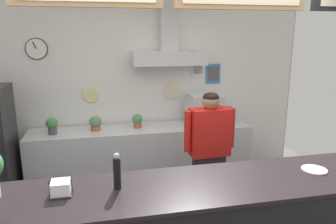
% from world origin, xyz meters
% --- Properties ---
extents(back_wall_assembly, '(5.12, 2.57, 2.96)m').
position_xyz_m(back_wall_assembly, '(0.03, 2.17, 1.59)').
color(back_wall_assembly, '#9E9E99').
rests_on(back_wall_assembly, ground_plane).
extents(back_prep_counter, '(3.11, 0.59, 0.89)m').
position_xyz_m(back_prep_counter, '(0.06, 1.94, 0.44)').
color(back_prep_counter, silver).
rests_on(back_prep_counter, ground_plane).
extents(shop_worker, '(0.60, 0.24, 1.56)m').
position_xyz_m(shop_worker, '(0.69, 0.87, 0.83)').
color(shop_worker, '#232328').
rests_on(shop_worker, ground_plane).
extents(espresso_machine, '(0.45, 0.56, 0.46)m').
position_xyz_m(espresso_machine, '(0.98, 1.92, 1.11)').
color(espresso_machine, silver).
rests_on(espresso_machine, back_prep_counter).
extents(potted_oregano, '(0.20, 0.20, 0.26)m').
position_xyz_m(potted_oregano, '(1.35, 1.92, 1.04)').
color(potted_oregano, '#9E563D').
rests_on(potted_oregano, back_prep_counter).
extents(potted_sage, '(0.14, 0.14, 0.19)m').
position_xyz_m(potted_sage, '(0.01, 1.97, 0.99)').
color(potted_sage, '#9E563D').
rests_on(potted_sage, back_prep_counter).
extents(potted_rosemary, '(0.16, 0.16, 0.23)m').
position_xyz_m(potted_rosemary, '(-1.13, 1.91, 1.02)').
color(potted_rosemary, '#4C4C51').
rests_on(potted_rosemary, back_prep_counter).
extents(potted_basil, '(0.17, 0.17, 0.20)m').
position_xyz_m(potted_basil, '(-0.57, 1.95, 0.99)').
color(potted_basil, '#9E563D').
rests_on(potted_basil, back_prep_counter).
extents(pepper_grinder, '(0.05, 0.05, 0.27)m').
position_xyz_m(pepper_grinder, '(-0.41, -0.24, 1.22)').
color(pepper_grinder, black).
rests_on(pepper_grinder, service_counter).
extents(napkin_holder, '(0.16, 0.15, 0.12)m').
position_xyz_m(napkin_holder, '(-0.80, -0.24, 1.13)').
color(napkin_holder, '#262628').
rests_on(napkin_holder, service_counter).
extents(condiment_plate, '(0.20, 0.20, 0.01)m').
position_xyz_m(condiment_plate, '(1.20, -0.26, 1.09)').
color(condiment_plate, white).
rests_on(condiment_plate, service_counter).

